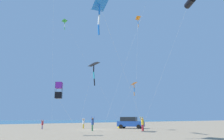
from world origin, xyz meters
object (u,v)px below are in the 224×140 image
cooler_box (120,127)px  kite_delta_purple_drifting (65,22)px  person_adult_flyer (83,123)px  kite_delta_long_streamer_left (99,4)px  parked_car (130,123)px  kite_box_green_low_center (59,90)px  person_child_green_jacket (92,123)px  kite_delta_blue_topmost (138,19)px  person_bystander_far (42,124)px  person_child_grey_jacket (143,123)px  kite_delta_magenta_far_left (134,84)px  kite_delta_small_distant (94,64)px

cooler_box → kite_delta_purple_drifting: size_ratio=0.04×
person_adult_flyer → kite_delta_long_streamer_left: bearing=138.9°
parked_car → kite_box_green_low_center: kite_box_green_low_center is taller
person_adult_flyer → person_child_green_jacket: person_child_green_jacket is taller
cooler_box → kite_delta_blue_topmost: size_ratio=0.04×
cooler_box → person_bystander_far: 12.65m
person_child_grey_jacket → kite_delta_purple_drifting: bearing=51.6°
kite_delta_long_streamer_left → kite_box_green_low_center: 8.86m
person_adult_flyer → kite_delta_magenta_far_left: bearing=-174.0°
person_child_grey_jacket → kite_delta_small_distant: kite_delta_small_distant is taller
kite_delta_purple_drifting → person_child_green_jacket: bearing=-113.0°
person_adult_flyer → kite_delta_long_streamer_left: size_ratio=0.14×
kite_delta_blue_topmost → kite_delta_small_distant: bearing=75.3°
person_bystander_far → kite_delta_purple_drifting: bearing=160.1°
kite_delta_blue_topmost → person_adult_flyer: bearing=8.5°
cooler_box → person_child_grey_jacket: person_child_grey_jacket is taller
cooler_box → kite_delta_magenta_far_left: size_ratio=0.08×
cooler_box → kite_delta_purple_drifting: kite_delta_purple_drifting is taller
kite_delta_small_distant → kite_delta_blue_topmost: bearing=-104.7°
cooler_box → person_child_grey_jacket: bearing=146.0°
parked_car → kite_delta_small_distant: kite_delta_small_distant is taller
kite_delta_purple_drifting → person_child_grey_jacket: bearing=-128.4°
cooler_box → kite_delta_small_distant: 14.35m
person_adult_flyer → kite_delta_long_streamer_left: (-15.03, 13.13, 10.30)m
cooler_box → kite_delta_small_distant: (-4.12, 11.09, 8.11)m
person_child_green_jacket → kite_delta_purple_drifting: bearing=67.0°
kite_box_green_low_center → kite_delta_long_streamer_left: bearing=176.1°
kite_delta_long_streamer_left → kite_delta_small_distant: kite_delta_long_streamer_left is taller
kite_delta_long_streamer_left → person_child_grey_jacket: bearing=-74.2°
parked_car → kite_delta_magenta_far_left: bearing=130.6°
kite_delta_magenta_far_left → kite_delta_small_distant: bearing=79.6°
kite_delta_purple_drifting → person_adult_flyer: bearing=-60.9°
kite_delta_long_streamer_left → kite_delta_purple_drifting: kite_delta_purple_drifting is taller
person_child_grey_jacket → person_bystander_far: size_ratio=1.27×
parked_car → person_child_green_jacket: size_ratio=2.53×
kite_box_green_low_center → kite_delta_purple_drifting: bearing=-40.6°
person_adult_flyer → kite_delta_purple_drifting: 16.59m
parked_car → person_child_grey_jacket: parked_car is taller
parked_car → kite_delta_purple_drifting: 18.94m
kite_box_green_low_center → kite_delta_small_distant: kite_delta_small_distant is taller
parked_car → kite_delta_small_distant: (-1.95, 11.09, 7.37)m
person_adult_flyer → person_child_grey_jacket: (-11.39, 0.26, 0.06)m
person_child_green_jacket → kite_delta_magenta_far_left: kite_delta_magenta_far_left is taller
kite_box_green_low_center → kite_delta_blue_topmost: (-0.41, -14.28, 12.91)m
cooler_box → kite_delta_magenta_far_left: (-5.45, 3.82, 6.40)m
kite_delta_long_streamer_left → kite_delta_small_distant: 10.23m
kite_box_green_low_center → person_child_grey_jacket: bearing=-97.9°
person_bystander_far → kite_delta_small_distant: (-11.03, 0.51, 7.56)m
person_child_green_jacket → kite_delta_blue_topmost: (-3.60, -6.15, 16.10)m
kite_delta_long_streamer_left → kite_delta_blue_topmost: (4.98, -14.64, 5.88)m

